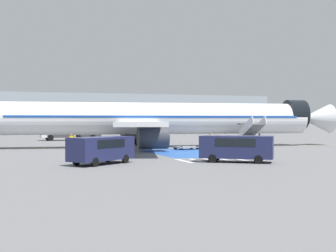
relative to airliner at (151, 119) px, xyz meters
The scene contains 20 objects.
ground_plane 4.07m from the airliner, 15.06° to the right, with size 600.00×600.00×0.00m, color slate.
apron_leadline_yellow 3.44m from the airliner, ahead, with size 0.20×81.55×0.01m, color gold.
apron_stand_patch_blue 10.76m from the airliner, 86.37° to the right, with size 6.93×12.84×0.01m, color #2856A8.
apron_walkway_bar_0 19.54m from the airliner, 98.83° to the right, with size 0.44×3.60×0.01m, color silver.
apron_walkway_bar_1 19.39m from the airliner, 95.27° to the right, with size 0.44×3.60×0.01m, color silver.
apron_walkway_bar_2 19.32m from the airliner, 91.66° to the right, with size 0.44×3.60×0.01m, color silver.
apron_walkway_bar_3 19.33m from the airliner, 88.05° to the right, with size 0.44×3.60×0.01m, color silver.
apron_walkway_bar_4 19.40m from the airliner, 84.45° to the right, with size 0.44×3.60×0.01m, color silver.
apron_walkway_bar_5 19.55m from the airliner, 80.90° to the right, with size 0.44×3.60×0.01m, color silver.
airliner is the anchor object (origin of this frame).
boarding_stairs_forward 12.09m from the airliner, 28.18° to the right, with size 2.70×5.41×3.72m.
fuel_tanker 23.88m from the airliner, 106.25° to the left, with size 9.70×3.35×3.54m.
service_van_0 22.03m from the airliner, 116.09° to the right, with size 5.41×4.77×2.00m.
service_van_1 21.46m from the airliner, 88.77° to the right, with size 5.70×4.73×2.03m.
baggage_cart 6.74m from the airliner, 66.40° to the right, with size 2.84×1.97×0.87m.
ground_crew_0 8.63m from the airliner, 56.63° to the right, with size 0.44×0.48×1.80m.
ground_crew_1 10.50m from the airliner, 163.51° to the right, with size 0.48×0.43×1.76m.
ground_crew_2 9.20m from the airliner, 51.31° to the right, with size 0.47×0.46×1.68m.
ground_crew_3 9.85m from the airliner, 168.06° to the right, with size 0.49×0.38×1.59m.
terminal_building 59.12m from the airliner, 96.04° to the left, with size 106.19×12.10×9.46m.
Camera 1 is at (-18.05, -52.94, 3.20)m, focal length 50.00 mm.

